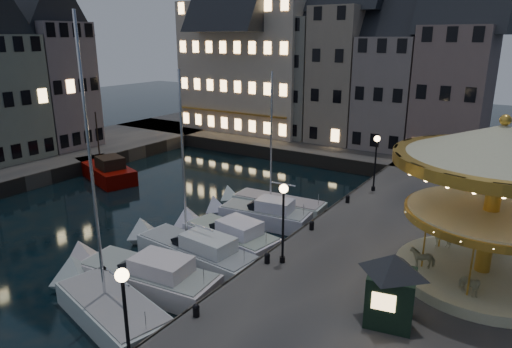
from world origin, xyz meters
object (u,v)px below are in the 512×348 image
Objects in this scene: bollard_c at (312,225)px; motorboat_e at (259,215)px; bollard_d at (348,199)px; motorboat_f at (272,205)px; streetlamp_b at (283,212)px; bollard_b at (267,258)px; motorboat_d at (226,236)px; motorboat_a at (107,306)px; streetlamp_c at (376,155)px; bollard_a at (196,310)px; ticket_kiosk at (392,276)px; streetlamp_a at (125,310)px; motorboat_b at (142,276)px; carousel at (497,175)px; motorboat_c at (192,251)px; red_fishing_boat at (106,171)px.

motorboat_e reaches higher than bollard_c.
motorboat_f is (-5.22, -1.49, -1.07)m from bollard_d.
motorboat_e is at bearing 131.10° from streetlamp_b.
bollard_b is 5.37m from motorboat_d.
motorboat_a is at bearing -105.54° from bollard_d.
bollard_d is (-0.60, -3.50, -2.41)m from streetlamp_c.
bollard_a and bollard_d have the same top height.
motorboat_d is 2.18× the size of ticket_kiosk.
streetlamp_a is 0.57× the size of motorboat_e.
motorboat_e is at bearing 144.67° from ticket_kiosk.
bollard_c is at bearing 90.00° from bollard_a.
motorboat_b is at bearing -90.16° from motorboat_f.
bollard_b is at bearing 90.00° from bollard_a.
carousel is (13.98, 10.49, 5.93)m from motorboat_a.
motorboat_c is at bearing 120.69° from streetlamp_a.
motorboat_f is 16.82m from red_fishing_boat.
motorboat_a is at bearing -87.97° from motorboat_f.
motorboat_c is 3.44× the size of ticket_kiosk.
streetlamp_c reaches higher than motorboat_e.
motorboat_f is (-0.54, 15.32, -0.01)m from motorboat_a.
streetlamp_a is at bearing -81.47° from bollard_a.
streetlamp_c is at bearing 15.47° from red_fishing_boat.
streetlamp_a is 7.32× the size of bollard_c.
bollard_d is 0.04× the size of motorboat_a.
red_fishing_boat is at bearing 163.57° from motorboat_d.
streetlamp_a is 0.57× the size of motorboat_d.
motorboat_b is (-5.25, -8.60, -0.96)m from bollard_c.
bollard_b is at bearing -19.42° from red_fishing_boat.
motorboat_e is at bearing -140.94° from bollard_d.
bollard_c is (-0.60, 14.50, -2.41)m from streetlamp_a.
motorboat_d and motorboat_e have the same top height.
bollard_d is 0.06× the size of carousel.
motorboat_e is at bearing 88.14° from motorboat_c.
motorboat_e is (-0.17, 4.02, -0.00)m from motorboat_d.
motorboat_e is at bearing -3.69° from red_fishing_boat.
motorboat_d is (-4.59, 8.12, -0.96)m from bollard_a.
streetlamp_a and streetlamp_b have the same top height.
motorboat_f is at bearing 109.77° from bollard_a.
bollard_a is at bearing -95.71° from streetlamp_b.
motorboat_a reaches higher than motorboat_c.
streetlamp_c is at bearing 75.44° from motorboat_a.
motorboat_a is (-4.67, -11.31, -1.06)m from bollard_c.
motorboat_c is at bearing -115.13° from bollard_d.
streetlamp_b is at bearing 90.00° from streetlamp_a.
motorboat_f is at bearing 4.31° from red_fishing_boat.
motorboat_e is at bearing 170.10° from carousel.
carousel is at bearing 22.94° from streetlamp_b.
bollard_d is at bearing 90.00° from bollard_b.
bollard_c is at bearing 90.00° from bollard_b.
motorboat_c reaches higher than bollard_b.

